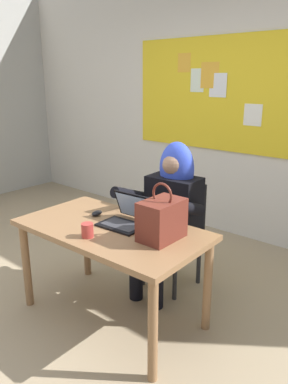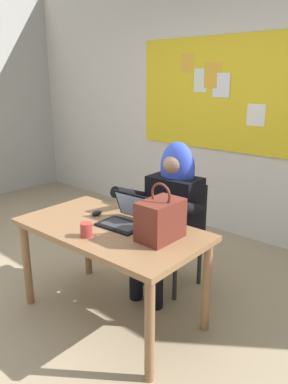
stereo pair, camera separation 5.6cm
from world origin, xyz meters
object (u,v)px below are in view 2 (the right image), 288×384
Objects in this scene: desk_main at (111,238)px; laptop at (126,218)px; coffee_mug at (86,230)px; chair_at_desk at (178,228)px; handbag at (160,219)px; person_costumed at (170,207)px; computer_mouse at (97,213)px.

desk_main is 0.18m from laptop.
desk_main is 14.42× the size of coffee_mug.
chair_at_desk is at bearing 85.44° from laptop.
coffee_mug is at bearing -99.85° from laptop.
handbag is at bearing 28.22° from chair_at_desk.
handbag is (0.34, -0.66, 0.36)m from chair_at_desk.
handbag is at bearing 29.02° from person_costumed.
chair_at_desk is 2.35× the size of handbag.
laptop is (-0.01, -0.62, 0.27)m from chair_at_desk.
computer_mouse is at bearing 159.17° from desk_main.
laptop is 0.36m from handbag.
laptop is at bearing -8.61° from computer_mouse.
laptop is at bearing 0.08° from chair_at_desk.
computer_mouse is at bearing 179.57° from laptop.
laptop is (-0.01, -0.49, 0.04)m from person_costumed.
coffee_mug is at bearing -6.76° from person_costumed.
person_costumed is 0.64m from handbag.
laptop is 3.22× the size of computer_mouse.
desk_main is 0.61m from person_costumed.
computer_mouse is at bearing 178.23° from handbag.
handbag is at bearing -13.46° from computer_mouse.
laptop reaches higher than computer_mouse.
person_costumed is 0.59m from computer_mouse.
chair_at_desk is 0.68m from laptop.
person_costumed reaches higher than chair_at_desk.
chair_at_desk is 8.54× the size of computer_mouse.
person_costumed is (0.00, -0.13, 0.23)m from chair_at_desk.
coffee_mug is (-0.38, -0.30, -0.09)m from handbag.
handbag reaches higher than laptop.
handbag is at bearing 37.63° from coffee_mug.
computer_mouse is (-0.30, -0.64, 0.24)m from chair_at_desk.
person_costumed reaches higher than handbag.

